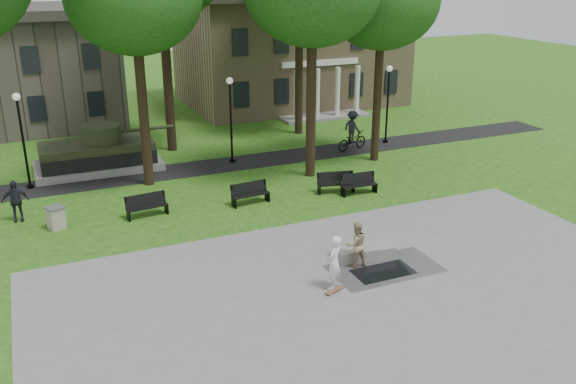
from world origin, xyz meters
The scene contains 21 objects.
ground centered at (0.00, 0.00, 0.00)m, with size 120.00×120.00×0.00m, color #1C4E12.
plaza centered at (0.00, -5.00, 0.01)m, with size 22.00×16.00×0.02m, color gray.
footpath centered at (0.00, 12.00, 0.01)m, with size 44.00×2.60×0.01m, color black.
building_right centered at (10.00, 26.00, 4.34)m, with size 17.00×12.00×8.60m.
tree_3 centered at (8.00, 9.50, 8.60)m, with size 6.00×6.00×11.19m.
lamp_left centered at (-10.00, 12.30, 2.79)m, with size 0.36×0.36×4.73m.
lamp_mid centered at (0.50, 12.30, 2.79)m, with size 0.36×0.36×4.73m.
lamp_right centered at (10.50, 12.30, 2.79)m, with size 0.36×0.36×4.73m.
tank_monument centered at (-6.46, 14.00, 0.86)m, with size 7.45×3.40×2.40m.
puddle centered at (1.26, -2.24, 0.02)m, with size 2.20×1.20×0.00m, color black.
concrete_block centered at (1.25, -0.91, 0.24)m, with size 2.20×1.00×0.45m, color gray.
skateboard centered at (-1.00, -2.79, 0.06)m, with size 0.78×0.20×0.07m, color brown.
skateboarder centered at (-0.91, -2.55, 0.98)m, with size 0.70×0.46×1.92m, color silver.
friend_watching centered at (0.57, -1.42, 0.88)m, with size 0.84×0.65×1.72m, color tan.
pedestrian_walker centered at (-10.62, 8.08, 0.92)m, with size 1.08×0.45×1.84m, color black.
cyclist centered at (7.81, 11.76, 0.96)m, with size 2.30×1.38×2.36m.
park_bench_0 centered at (-5.42, 6.40, 0.52)m, with size 1.84×0.71×1.00m.
park_bench_1 centered at (-0.76, 6.01, 0.52)m, with size 1.83×0.69×1.00m.
park_bench_2 centered at (3.53, 5.75, 0.52)m, with size 1.85×0.88×1.00m.
park_bench_3 centered at (4.46, 5.14, 0.52)m, with size 1.82×0.59×1.00m.
trash_bin centered at (-9.16, 6.59, 0.49)m, with size 0.85×0.85×0.96m.
Camera 1 is at (-9.67, -18.68, 10.36)m, focal length 38.00 mm.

